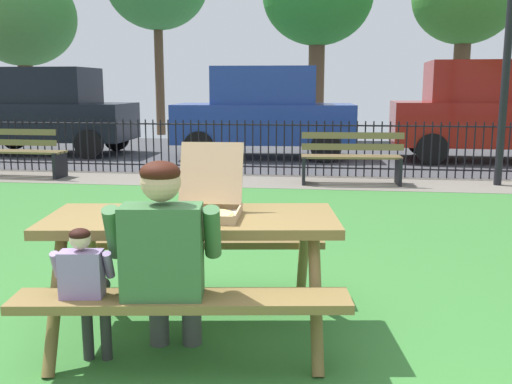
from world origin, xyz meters
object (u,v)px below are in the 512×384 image
lamp_post_walkway (510,20)px  parked_car_right (506,109)px  far_tree_left (22,18)px  park_bench_center (351,159)px  adult_at_table (165,256)px  parked_car_center (264,112)px  pizza_box_open (208,202)px  child_at_table (86,284)px  pizza_slice_on_table (145,212)px  park_bench_left (18,153)px  parked_car_left (47,110)px  picnic_table_foreground (192,242)px

lamp_post_walkway → parked_car_right: 3.61m
far_tree_left → park_bench_center: bearing=-40.8°
adult_at_table → parked_car_center: size_ratio=0.30×
pizza_box_open → far_tree_left: (-9.36, 14.88, 2.90)m
child_at_table → parked_car_right: parked_car_right is taller
pizza_slice_on_table → park_bench_center: (1.49, 5.86, -0.36)m
adult_at_table → parked_car_right: bearing=65.5°
far_tree_left → adult_at_table: bearing=-59.1°
park_bench_left → parked_car_center: parked_car_center is taller
lamp_post_walkway → parked_car_right: size_ratio=0.91×
lamp_post_walkway → pizza_box_open: bearing=-119.2°
park_bench_left → far_tree_left: bearing=117.7°
park_bench_center → parked_car_left: (-6.88, 3.39, 0.59)m
child_at_table → far_tree_left: 18.12m
parked_car_center → child_at_table: bearing=-88.9°
child_at_table → lamp_post_walkway: size_ratio=0.20×
park_bench_left → parked_car_left: parked_car_left is taller
picnic_table_foreground → parked_car_left: 10.91m
pizza_slice_on_table → parked_car_center: 9.25m
pizza_box_open → lamp_post_walkway: size_ratio=0.12×
pizza_box_open → far_tree_left: bearing=122.2°
parked_car_left → park_bench_left: bearing=-71.0°
parked_car_right → far_tree_left: size_ratio=0.87×
lamp_post_walkway → parked_car_center: lamp_post_walkway is taller
parked_car_left → far_tree_left: 7.19m
park_bench_center → parked_car_right: parked_car_right is taller
park_bench_left → park_bench_center: 5.71m
lamp_post_walkway → adult_at_table: bearing=-118.1°
park_bench_center → park_bench_left: bearing=-180.0°
pizza_slice_on_table → parked_car_center: bearing=91.9°
parked_car_left → far_tree_left: bearing=122.3°
pizza_box_open → park_bench_left: (-4.64, 5.88, -0.44)m
picnic_table_foreground → parked_car_right: bearing=64.4°
park_bench_center → parked_car_left: bearing=153.8°
parked_car_left → parked_car_right: 10.15m
child_at_table → lamp_post_walkway: (3.96, 6.71, 2.05)m
parked_car_center → park_bench_center: bearing=-62.0°
parked_car_right → far_tree_left: bearing=157.7°
lamp_post_walkway → far_tree_left: (-12.77, 8.78, 1.19)m
child_at_table → adult_at_table: bearing=11.8°
park_bench_center → far_tree_left: size_ratio=0.30×
park_bench_center → parked_car_right: (3.27, 3.39, 0.68)m
pizza_box_open → park_bench_center: 5.99m
lamp_post_walkway → parked_car_left: 9.87m
child_at_table → parked_car_left: parked_car_left is taller
pizza_slice_on_table → adult_at_table: adult_at_table is taller
park_bench_center → parked_car_right: bearing=46.0°
park_bench_left → parked_car_center: (3.91, 3.39, 0.59)m
adult_at_table → child_at_table: 0.45m
picnic_table_foreground → park_bench_center: size_ratio=1.22×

